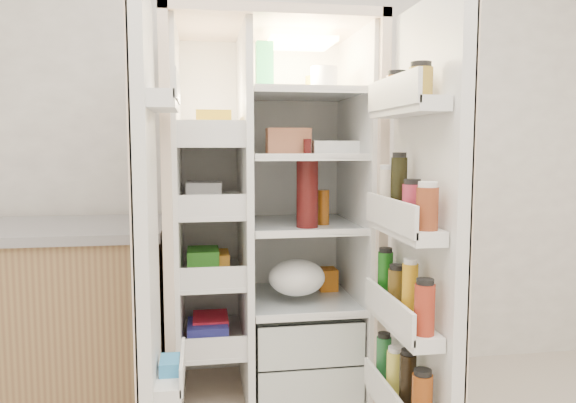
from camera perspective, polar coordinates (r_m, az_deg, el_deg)
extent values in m
cube|color=white|center=(2.93, -0.57, 7.89)|extent=(4.00, 0.02, 2.70)
cube|color=beige|center=(2.87, -2.87, -1.09)|extent=(0.92, 0.04, 1.80)
cube|color=beige|center=(2.53, -12.03, -2.17)|extent=(0.04, 0.70, 1.80)
cube|color=beige|center=(2.63, 7.49, -1.77)|extent=(0.04, 0.70, 1.80)
cube|color=beige|center=(2.57, -2.14, 17.82)|extent=(0.92, 0.70, 0.04)
cube|color=beige|center=(2.79, -1.99, -19.75)|extent=(0.92, 0.70, 0.08)
cube|color=white|center=(2.83, -2.81, -0.76)|extent=(0.84, 0.02, 1.68)
cube|color=white|center=(2.52, -11.36, -1.71)|extent=(0.02, 0.62, 1.68)
cube|color=white|center=(2.62, 6.87, -1.35)|extent=(0.02, 0.62, 1.68)
cube|color=white|center=(2.53, -4.54, -1.59)|extent=(0.03, 0.62, 1.68)
cube|color=silver|center=(2.74, 1.42, -16.97)|extent=(0.47, 0.52, 0.19)
cube|color=silver|center=(2.67, 1.43, -13.01)|extent=(0.47, 0.52, 0.19)
cube|color=#FFD18C|center=(2.63, 1.22, 16.22)|extent=(0.30, 0.30, 0.02)
cube|color=silver|center=(2.66, -7.87, -13.94)|extent=(0.28, 0.58, 0.02)
cube|color=silver|center=(2.57, -7.97, -7.63)|extent=(0.28, 0.58, 0.02)
cube|color=silver|center=(2.52, -8.07, -0.98)|extent=(0.28, 0.58, 0.02)
cube|color=silver|center=(2.50, -8.17, 5.87)|extent=(0.28, 0.58, 0.02)
cube|color=silver|center=(2.64, 1.36, -10.10)|extent=(0.49, 0.58, 0.01)
cube|color=silver|center=(2.57, 1.37, -2.36)|extent=(0.49, 0.58, 0.01)
cube|color=silver|center=(2.54, 1.39, 4.80)|extent=(0.49, 0.58, 0.02)
cube|color=silver|center=(2.55, 1.41, 11.10)|extent=(0.49, 0.58, 0.02)
cube|color=red|center=(2.64, -7.89, -12.71)|extent=(0.16, 0.20, 0.10)
cube|color=#318123|center=(2.55, -7.99, -6.11)|extent=(0.14, 0.18, 0.12)
cube|color=silver|center=(2.51, -8.08, 0.04)|extent=(0.20, 0.22, 0.07)
cube|color=yellow|center=(2.50, -8.20, 7.70)|extent=(0.15, 0.16, 0.14)
cube|color=#313293|center=(2.64, -7.89, -12.81)|extent=(0.18, 0.20, 0.09)
cube|color=#C47B22|center=(2.56, -7.99, -6.33)|extent=(0.14, 0.18, 0.10)
cube|color=silver|center=(2.51, -8.09, 0.61)|extent=(0.16, 0.16, 0.12)
sphere|color=orange|center=(2.67, -1.04, -18.99)|extent=(0.07, 0.07, 0.07)
sphere|color=orange|center=(2.72, 0.81, -18.51)|extent=(0.07, 0.07, 0.07)
sphere|color=orange|center=(2.70, 3.17, -18.69)|extent=(0.07, 0.07, 0.07)
sphere|color=orange|center=(2.80, -0.40, -17.73)|extent=(0.07, 0.07, 0.07)
sphere|color=orange|center=(2.80, 1.78, -17.75)|extent=(0.07, 0.07, 0.07)
ellipsoid|color=#3E7D29|center=(2.68, 1.35, -12.57)|extent=(0.26, 0.24, 0.11)
cylinder|color=#420E0E|center=(2.40, 2.03, 0.84)|extent=(0.10, 0.10, 0.30)
cylinder|color=brown|center=(2.49, 3.69, -0.60)|extent=(0.06, 0.06, 0.16)
cube|color=#2BA05D|center=(2.52, -2.48, 13.86)|extent=(0.07, 0.07, 0.22)
cylinder|color=white|center=(2.50, 3.79, 12.62)|extent=(0.12, 0.12, 0.11)
cylinder|color=#AE9628|center=(2.68, 2.60, 11.99)|extent=(0.07, 0.07, 0.09)
cube|color=white|center=(2.50, 5.30, 5.63)|extent=(0.25, 0.10, 0.06)
cube|color=#9F5D3F|center=(2.46, 0.02, 6.31)|extent=(0.19, 0.11, 0.12)
ellipsoid|color=silver|center=(2.53, 0.92, -8.72)|extent=(0.26, 0.24, 0.17)
cube|color=orange|center=(2.76, 4.12, -8.09)|extent=(0.09, 0.11, 0.11)
cube|color=white|center=(1.99, -14.55, -4.41)|extent=(0.05, 0.40, 1.72)
cube|color=beige|center=(1.99, -15.27, -4.42)|extent=(0.01, 0.40, 1.72)
cube|color=white|center=(2.13, -12.21, -17.75)|extent=(0.09, 0.32, 0.06)
cube|color=white|center=(1.96, -12.87, 10.17)|extent=(0.09, 0.32, 0.06)
cube|color=#338CCC|center=(2.12, -12.23, -17.00)|extent=(0.07, 0.12, 0.10)
cube|color=white|center=(2.06, 14.21, -4.06)|extent=(0.05, 0.58, 1.72)
cube|color=beige|center=(2.07, 14.85, -4.03)|extent=(0.01, 0.58, 1.72)
cube|color=white|center=(2.10, 11.81, -12.26)|extent=(0.11, 0.50, 0.05)
cube|color=white|center=(2.02, 12.02, -2.77)|extent=(0.11, 0.50, 0.05)
cube|color=white|center=(2.00, 12.29, 9.52)|extent=(0.11, 0.50, 0.05)
cylinder|color=#79340D|center=(2.01, 13.83, -19.82)|extent=(0.07, 0.07, 0.20)
cylinder|color=black|center=(2.11, 12.40, -18.13)|extent=(0.06, 0.06, 0.22)
cylinder|color=#D9CF48|center=(2.23, 11.11, -17.31)|extent=(0.06, 0.06, 0.18)
cylinder|color=#216330|center=(2.34, 9.97, -16.00)|extent=(0.06, 0.06, 0.19)
cylinder|color=maroon|center=(1.89, 14.08, -10.89)|extent=(0.07, 0.07, 0.17)
cylinder|color=#CA9017|center=(2.00, 12.62, -9.32)|extent=(0.06, 0.06, 0.21)
cylinder|color=brown|center=(2.12, 11.29, -9.08)|extent=(0.07, 0.07, 0.16)
cylinder|color=#155814|center=(2.23, 10.13, -7.76)|extent=(0.06, 0.06, 0.20)
cylinder|color=brown|center=(1.82, 14.35, -0.74)|extent=(0.07, 0.07, 0.14)
cylinder|color=#9C283B|center=(1.94, 12.83, -0.30)|extent=(0.07, 0.07, 0.14)
cylinder|color=black|center=(2.06, 11.51, 1.34)|extent=(0.06, 0.06, 0.23)
cylinder|color=beige|center=(2.18, 10.29, 0.96)|extent=(0.06, 0.06, 0.18)
cylinder|color=olive|center=(1.89, 13.70, 11.97)|extent=(0.08, 0.08, 0.10)
cylinder|color=brown|center=(2.10, 11.33, 11.42)|extent=(0.08, 0.08, 0.10)
cube|color=olive|center=(2.76, -25.68, -11.97)|extent=(1.20, 0.62, 0.86)
cube|color=gray|center=(2.66, -26.12, -2.71)|extent=(1.24, 0.66, 0.04)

